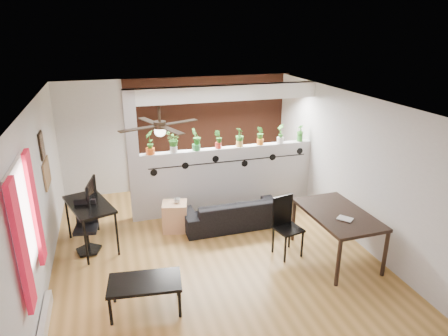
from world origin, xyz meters
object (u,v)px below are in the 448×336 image
at_px(ceiling_fan, 160,127).
at_px(cube_shelf, 175,216).
at_px(potted_plant_1, 173,142).
at_px(potted_plant_5, 260,135).
at_px(sofa, 232,213).
at_px(dining_table, 338,217).
at_px(coffee_table, 145,284).
at_px(computer_desk, 89,208).
at_px(potted_plant_0, 150,142).
at_px(potted_plant_2, 196,139).
at_px(potted_plant_3, 218,139).
at_px(cup, 177,200).
at_px(folding_chair, 285,221).
at_px(potted_plant_4, 240,137).
at_px(potted_plant_7, 300,132).
at_px(potted_plant_6, 281,133).
at_px(office_chair, 87,230).

distance_m(ceiling_fan, cube_shelf, 2.37).
xyz_separation_m(potted_plant_1, potted_plant_5, (1.81, 0.00, -0.01)).
distance_m(sofa, dining_table, 2.08).
distance_m(potted_plant_1, coffee_table, 3.14).
relative_size(computer_desk, dining_table, 0.84).
bearing_deg(potted_plant_1, sofa, -39.00).
relative_size(potted_plant_0, potted_plant_2, 1.06).
height_order(potted_plant_3, cup, potted_plant_3).
bearing_deg(coffee_table, potted_plant_1, 71.73).
bearing_deg(potted_plant_3, folding_chair, -72.70).
height_order(potted_plant_1, potted_plant_2, potted_plant_2).
bearing_deg(potted_plant_0, dining_table, -40.42).
xyz_separation_m(potted_plant_4, cup, (-1.44, -0.64, -0.95)).
xyz_separation_m(potted_plant_7, cube_shelf, (-2.84, -0.64, -1.26)).
height_order(potted_plant_3, potted_plant_4, potted_plant_4).
xyz_separation_m(potted_plant_4, potted_plant_6, (0.90, 0.00, 0.01)).
distance_m(potted_plant_0, potted_plant_4, 1.81).
bearing_deg(potted_plant_0, computer_desk, -145.20).
bearing_deg(cube_shelf, ceiling_fan, -93.59).
height_order(potted_plant_0, coffee_table, potted_plant_0).
height_order(ceiling_fan, potted_plant_3, ceiling_fan).
bearing_deg(cube_shelf, potted_plant_7, 25.26).
height_order(potted_plant_0, potted_plant_2, potted_plant_0).
xyz_separation_m(potted_plant_6, sofa, (-1.30, -0.78, -1.30)).
bearing_deg(ceiling_fan, potted_plant_0, 89.36).
bearing_deg(potted_plant_0, potted_plant_6, 0.00).
bearing_deg(potted_plant_1, potted_plant_5, 0.00).
xyz_separation_m(potted_plant_5, potted_plant_6, (0.45, 0.00, 0.01)).
height_order(potted_plant_4, computer_desk, potted_plant_4).
bearing_deg(potted_plant_5, sofa, -137.34).
height_order(potted_plant_1, cube_shelf, potted_plant_1).
relative_size(sofa, office_chair, 2.04).
height_order(potted_plant_0, dining_table, potted_plant_0).
relative_size(computer_desk, folding_chair, 1.25).
distance_m(computer_desk, folding_chair, 3.34).
distance_m(potted_plant_5, office_chair, 3.81).
xyz_separation_m(potted_plant_6, dining_table, (0.02, -2.32, -0.83)).
height_order(potted_plant_0, potted_plant_3, potted_plant_0).
bearing_deg(potted_plant_4, coffee_table, -129.34).
relative_size(potted_plant_7, office_chair, 0.40).
bearing_deg(dining_table, potted_plant_3, 120.58).
height_order(potted_plant_5, potted_plant_6, potted_plant_6).
height_order(sofa, office_chair, office_chair).
bearing_deg(coffee_table, sofa, 46.69).
relative_size(potted_plant_0, folding_chair, 0.46).
xyz_separation_m(cup, dining_table, (2.36, -1.68, 0.13)).
relative_size(sofa, folding_chair, 1.78).
distance_m(potted_plant_3, sofa, 1.50).
bearing_deg(computer_desk, office_chair, -120.90).
height_order(potted_plant_5, potted_plant_7, potted_plant_5).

